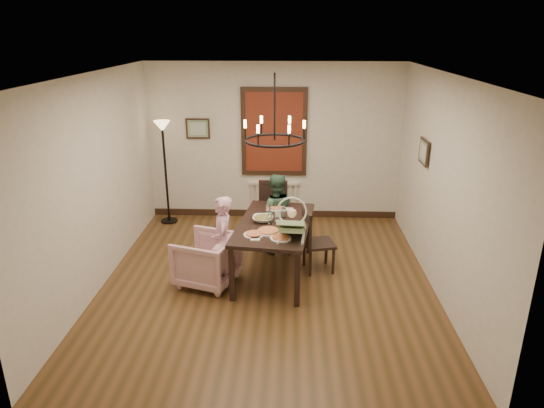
# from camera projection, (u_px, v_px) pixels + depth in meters

# --- Properties ---
(room_shell) EXTENTS (4.51, 5.00, 2.81)m
(room_shell) POSITION_uv_depth(u_px,v_px,m) (268.00, 177.00, 6.62)
(room_shell) COLOR brown
(room_shell) RESTS_ON ground
(dining_table) EXTENTS (1.16, 1.81, 0.80)m
(dining_table) POSITION_uv_depth(u_px,v_px,m) (274.00, 228.00, 6.70)
(dining_table) COLOR black
(dining_table) RESTS_ON room_shell
(chair_far) EXTENTS (0.47, 0.47, 1.04)m
(chair_far) POSITION_uv_depth(u_px,v_px,m) (272.00, 215.00, 7.71)
(chair_far) COLOR black
(chair_far) RESTS_ON room_shell
(chair_right) EXTENTS (0.50, 0.50, 0.94)m
(chair_right) POSITION_uv_depth(u_px,v_px,m) (319.00, 240.00, 6.92)
(chair_right) COLOR black
(chair_right) RESTS_ON room_shell
(armchair) EXTENTS (0.96, 0.95, 0.70)m
(armchair) POSITION_uv_depth(u_px,v_px,m) (207.00, 260.00, 6.60)
(armchair) COLOR beige
(armchair) RESTS_ON room_shell
(elderly_woman) EXTENTS (0.30, 0.41, 1.05)m
(elderly_woman) POSITION_uv_depth(u_px,v_px,m) (223.00, 249.00, 6.51)
(elderly_woman) COLOR #DB9AB8
(elderly_woman) RESTS_ON room_shell
(seated_man) EXTENTS (0.55, 0.45, 1.05)m
(seated_man) POSITION_uv_depth(u_px,v_px,m) (275.00, 220.00, 7.48)
(seated_man) COLOR #375C43
(seated_man) RESTS_ON room_shell
(baby_bouncer) EXTENTS (0.44, 0.58, 0.36)m
(baby_bouncer) POSITION_uv_depth(u_px,v_px,m) (292.00, 224.00, 6.16)
(baby_bouncer) COLOR #ADD794
(baby_bouncer) RESTS_ON dining_table
(salad_bowl) EXTENTS (0.34, 0.34, 0.08)m
(salad_bowl) POSITION_uv_depth(u_px,v_px,m) (263.00, 218.00, 6.70)
(salad_bowl) COLOR white
(salad_bowl) RESTS_ON dining_table
(pizza_platter) EXTENTS (0.30, 0.30, 0.04)m
(pizza_platter) POSITION_uv_depth(u_px,v_px,m) (268.00, 231.00, 6.34)
(pizza_platter) COLOR tan
(pizza_platter) RESTS_ON dining_table
(drinking_glass) EXTENTS (0.07, 0.07, 0.13)m
(drinking_glass) POSITION_uv_depth(u_px,v_px,m) (270.00, 219.00, 6.61)
(drinking_glass) COLOR silver
(drinking_glass) RESTS_ON dining_table
(window_blinds) EXTENTS (1.00, 0.03, 1.40)m
(window_blinds) POSITION_uv_depth(u_px,v_px,m) (274.00, 132.00, 8.51)
(window_blinds) COLOR maroon
(window_blinds) RESTS_ON room_shell
(radiator) EXTENTS (0.92, 0.12, 0.62)m
(radiator) POSITION_uv_depth(u_px,v_px,m) (274.00, 199.00, 8.96)
(radiator) COLOR silver
(radiator) RESTS_ON room_shell
(picture_back) EXTENTS (0.42, 0.03, 0.36)m
(picture_back) POSITION_uv_depth(u_px,v_px,m) (198.00, 129.00, 8.56)
(picture_back) COLOR black
(picture_back) RESTS_ON room_shell
(picture_right) EXTENTS (0.03, 0.42, 0.36)m
(picture_right) POSITION_uv_depth(u_px,v_px,m) (424.00, 152.00, 6.95)
(picture_right) COLOR black
(picture_right) RESTS_ON room_shell
(floor_lamp) EXTENTS (0.30, 0.30, 1.80)m
(floor_lamp) POSITION_uv_depth(u_px,v_px,m) (166.00, 174.00, 8.53)
(floor_lamp) COLOR black
(floor_lamp) RESTS_ON room_shell
(chandelier) EXTENTS (0.80, 0.80, 0.04)m
(chandelier) POSITION_uv_depth(u_px,v_px,m) (275.00, 140.00, 6.28)
(chandelier) COLOR black
(chandelier) RESTS_ON room_shell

